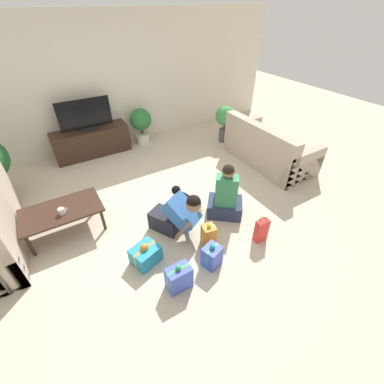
# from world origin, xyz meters

# --- Properties ---
(ground_plane) EXTENTS (16.00, 16.00, 0.00)m
(ground_plane) POSITION_xyz_m (0.00, 0.00, 0.00)
(ground_plane) COLOR beige
(wall_back) EXTENTS (8.40, 0.06, 2.60)m
(wall_back) POSITION_xyz_m (0.00, 2.63, 1.30)
(wall_back) COLOR beige
(wall_back) RESTS_ON ground_plane
(sofa_right) EXTENTS (0.90, 1.81, 0.86)m
(sofa_right) POSITION_xyz_m (2.40, 0.13, 0.31)
(sofa_right) COLOR tan
(sofa_right) RESTS_ON ground_plane
(coffee_table) EXTENTS (1.06, 0.62, 0.40)m
(coffee_table) POSITION_xyz_m (-1.45, 0.19, 0.36)
(coffee_table) COLOR #382319
(coffee_table) RESTS_ON ground_plane
(tv_console) EXTENTS (1.52, 0.47, 0.57)m
(tv_console) POSITION_xyz_m (-0.52, 2.33, 0.28)
(tv_console) COLOR #382319
(tv_console) RESTS_ON ground_plane
(tv) EXTENTS (1.02, 0.20, 0.61)m
(tv) POSITION_xyz_m (-0.52, 2.33, 0.84)
(tv) COLOR black
(tv) RESTS_ON tv_console
(potted_plant_back_right) EXTENTS (0.48, 0.48, 0.81)m
(potted_plant_back_right) POSITION_xyz_m (0.59, 2.28, 0.49)
(potted_plant_back_right) COLOR beige
(potted_plant_back_right) RESTS_ON ground_plane
(potted_plant_corner_right) EXTENTS (0.43, 0.43, 0.82)m
(potted_plant_corner_right) POSITION_xyz_m (2.25, 1.39, 0.53)
(potted_plant_corner_right) COLOR #4C4C51
(potted_plant_corner_right) RESTS_ON ground_plane
(person_kneeling) EXTENTS (0.63, 0.80, 0.77)m
(person_kneeling) POSITION_xyz_m (-0.10, -0.67, 0.34)
(person_kneeling) COLOR #23232D
(person_kneeling) RESTS_ON ground_plane
(person_sitting) EXTENTS (0.66, 0.64, 0.92)m
(person_sitting) POSITION_xyz_m (0.72, -0.70, 0.32)
(person_sitting) COLOR #283351
(person_sitting) RESTS_ON ground_plane
(dog) EXTENTS (0.22, 0.56, 0.35)m
(dog) POSITION_xyz_m (0.23, -0.25, 0.23)
(dog) COLOR black
(dog) RESTS_ON ground_plane
(gift_box_a) EXTENTS (0.20, 0.20, 0.38)m
(gift_box_a) POSITION_xyz_m (0.16, -1.08, 0.17)
(gift_box_a) COLOR orange
(gift_box_a) RESTS_ON ground_plane
(gift_box_b) EXTENTS (0.29, 0.18, 0.38)m
(gift_box_b) POSITION_xyz_m (-0.50, -1.44, 0.16)
(gift_box_b) COLOR #3D51BC
(gift_box_b) RESTS_ON ground_plane
(gift_box_c) EXTENTS (0.27, 0.25, 0.36)m
(gift_box_c) POSITION_xyz_m (0.01, -1.38, 0.15)
(gift_box_c) COLOR #3D51BC
(gift_box_c) RESTS_ON ground_plane
(gift_box_d) EXTENTS (0.41, 0.37, 0.31)m
(gift_box_d) POSITION_xyz_m (-0.69, -0.91, 0.12)
(gift_box_d) COLOR teal
(gift_box_d) RESTS_ON ground_plane
(gift_bag_a) EXTENTS (0.19, 0.13, 0.38)m
(gift_bag_a) POSITION_xyz_m (0.82, -1.39, 0.18)
(gift_bag_a) COLOR red
(gift_bag_a) RESTS_ON ground_plane
(mug) EXTENTS (0.12, 0.08, 0.09)m
(mug) POSITION_xyz_m (-1.44, 0.09, 0.45)
(mug) COLOR silver
(mug) RESTS_ON coffee_table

